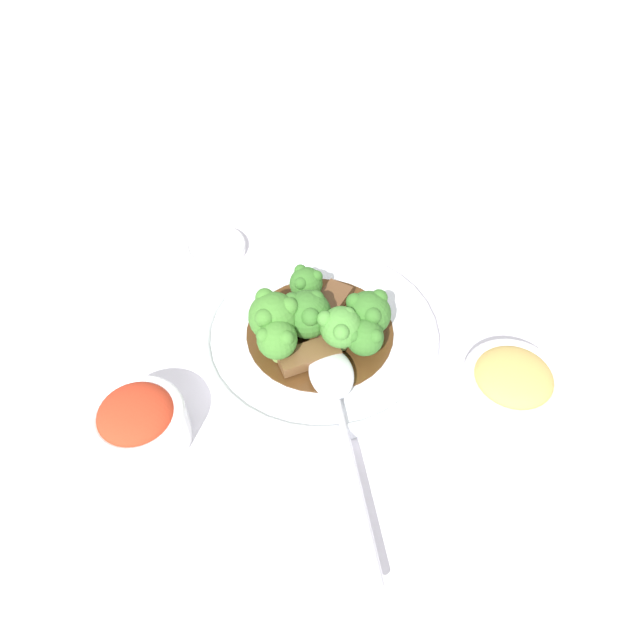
# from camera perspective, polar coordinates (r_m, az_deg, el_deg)

# --- Properties ---
(ground_plane) EXTENTS (4.00, 4.00, 0.00)m
(ground_plane) POSITION_cam_1_polar(r_m,az_deg,el_deg) (0.69, 0.00, -1.85)
(ground_plane) COLOR silver
(main_plate) EXTENTS (0.26, 0.26, 0.02)m
(main_plate) POSITION_cam_1_polar(r_m,az_deg,el_deg) (0.68, 0.00, -1.32)
(main_plate) COLOR white
(main_plate) RESTS_ON ground_plane
(beef_strip_0) EXTENTS (0.06, 0.05, 0.01)m
(beef_strip_0) POSITION_cam_1_polar(r_m,az_deg,el_deg) (0.69, -2.32, 0.97)
(beef_strip_0) COLOR brown
(beef_strip_0) RESTS_ON main_plate
(beef_strip_1) EXTENTS (0.06, 0.05, 0.01)m
(beef_strip_1) POSITION_cam_1_polar(r_m,az_deg,el_deg) (0.70, 0.96, 1.70)
(beef_strip_1) COLOR brown
(beef_strip_1) RESTS_ON main_plate
(beef_strip_2) EXTENTS (0.05, 0.04, 0.01)m
(beef_strip_2) POSITION_cam_1_polar(r_m,az_deg,el_deg) (0.67, 1.30, -0.55)
(beef_strip_2) COLOR brown
(beef_strip_2) RESTS_ON main_plate
(beef_strip_3) EXTENTS (0.07, 0.05, 0.01)m
(beef_strip_3) POSITION_cam_1_polar(r_m,az_deg,el_deg) (0.65, -1.03, -3.27)
(beef_strip_3) COLOR brown
(beef_strip_3) RESTS_ON main_plate
(broccoli_floret_0) EXTENTS (0.05, 0.05, 0.05)m
(broccoli_floret_0) POSITION_cam_1_polar(r_m,az_deg,el_deg) (0.66, 4.41, 0.66)
(broccoli_floret_0) COLOR #7FA84C
(broccoli_floret_0) RESTS_ON main_plate
(broccoli_floret_1) EXTENTS (0.04, 0.04, 0.05)m
(broccoli_floret_1) POSITION_cam_1_polar(r_m,az_deg,el_deg) (0.63, -3.99, -1.71)
(broccoli_floret_1) COLOR #7FA84C
(broccoli_floret_1) RESTS_ON main_plate
(broccoli_floret_2) EXTENTS (0.04, 0.04, 0.04)m
(broccoli_floret_2) POSITION_cam_1_polar(r_m,az_deg,el_deg) (0.69, -1.28, 3.42)
(broccoli_floret_2) COLOR #8EB756
(broccoli_floret_2) RESTS_ON main_plate
(broccoli_floret_3) EXTENTS (0.04, 0.04, 0.05)m
(broccoli_floret_3) POSITION_cam_1_polar(r_m,az_deg,el_deg) (0.64, 1.63, -0.83)
(broccoli_floret_3) COLOR #8EB756
(broccoli_floret_3) RESTS_ON main_plate
(broccoli_floret_4) EXTENTS (0.04, 0.04, 0.04)m
(broccoli_floret_4) POSITION_cam_1_polar(r_m,az_deg,el_deg) (0.64, 4.11, -1.52)
(broccoli_floret_4) COLOR #8EB756
(broccoli_floret_4) RESTS_ON main_plate
(broccoli_floret_5) EXTENTS (0.05, 0.05, 0.06)m
(broccoli_floret_5) POSITION_cam_1_polar(r_m,az_deg,el_deg) (0.65, -4.28, 0.37)
(broccoli_floret_5) COLOR #7FA84C
(broccoli_floret_5) RESTS_ON main_plate
(broccoli_floret_6) EXTENTS (0.05, 0.05, 0.05)m
(broccoli_floret_6) POSITION_cam_1_polar(r_m,az_deg,el_deg) (0.65, -1.20, 0.62)
(broccoli_floret_6) COLOR #8EB756
(broccoli_floret_6) RESTS_ON main_plate
(serving_spoon) EXTENTS (0.15, 0.22, 0.01)m
(serving_spoon) POSITION_cam_1_polar(r_m,az_deg,el_deg) (0.62, 1.40, -6.45)
(serving_spoon) COLOR silver
(serving_spoon) RESTS_ON main_plate
(side_bowl_kimchi) EXTENTS (0.09, 0.09, 0.06)m
(side_bowl_kimchi) POSITION_cam_1_polar(r_m,az_deg,el_deg) (0.62, -16.22, -9.02)
(side_bowl_kimchi) COLOR white
(side_bowl_kimchi) RESTS_ON ground_plane
(side_bowl_appetizer) EXTENTS (0.10, 0.10, 0.05)m
(side_bowl_appetizer) POSITION_cam_1_polar(r_m,az_deg,el_deg) (0.65, 17.04, -5.69)
(side_bowl_appetizer) COLOR white
(side_bowl_appetizer) RESTS_ON ground_plane
(sauce_dish) EXTENTS (0.08, 0.08, 0.01)m
(sauce_dish) POSITION_cam_1_polar(r_m,az_deg,el_deg) (0.80, -9.59, 6.57)
(sauce_dish) COLOR white
(sauce_dish) RESTS_ON ground_plane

